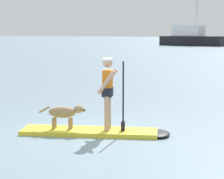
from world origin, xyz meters
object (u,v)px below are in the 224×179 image
Objects in this scene: paddleboard at (99,132)px; moored_boat_port at (192,38)px; person_paddler at (108,88)px; dog at (64,113)px.

moored_boat_port is (-20.98, 62.38, 1.28)m from paddleboard.
moored_boat_port is at bearing 108.77° from person_paddler.
paddleboard is 1.02m from person_paddler.
dog is (-0.92, -0.41, -0.58)m from person_paddler.
person_paddler is 1.16m from dog.
person_paddler reaches higher than paddleboard.
dog is at bearing -155.85° from paddleboard.
moored_boat_port is at bearing 108.59° from paddleboard.
moored_boat_port reaches higher than person_paddler.
moored_boat_port reaches higher than dog.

